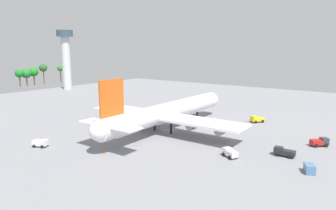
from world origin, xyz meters
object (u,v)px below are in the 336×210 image
Objects in this scene: safety_cone_nose at (209,114)px; cargo_airplane at (167,112)px; cargo_container_fore at (309,169)px; cargo_loader at (40,143)px; control_tower at (66,54)px; safety_cone_tail at (104,154)px; fuel_truck at (284,152)px; pushback_tractor at (320,142)px; baggage_tug at (230,153)px; maintenance_van at (257,119)px.

cargo_airplane is at bearing -179.31° from safety_cone_nose.
cargo_loader is at bearing 110.70° from cargo_container_fore.
control_tower reaches higher than safety_cone_nose.
cargo_airplane is 14.56× the size of cargo_loader.
cargo_airplane is at bearing 2.23° from safety_cone_tail.
fuel_truck reaches higher than cargo_container_fore.
pushback_tractor is 27.44m from baggage_tug.
cargo_airplane is 44.73m from pushback_tractor.
pushback_tractor reaches higher than fuel_truck.
baggage_tug is 151.94m from control_tower.
maintenance_van reaches higher than pushback_tractor.
control_tower is at bearing 82.18° from safety_cone_nose.
maintenance_van is at bearing 54.69° from pushback_tractor.
cargo_airplane reaches higher than pushback_tractor.
cargo_container_fore is (-10.05, -44.77, -5.07)m from cargo_airplane.
cargo_loader is at bearing 164.40° from safety_cone_nose.
fuel_truck is at bearing -94.01° from cargo_airplane.
safety_cone_tail is (5.59, -18.90, -0.69)m from cargo_loader.
control_tower reaches higher than safety_cone_tail.
cargo_container_fore is (1.08, -17.80, -0.18)m from baggage_tug.
safety_cone_nose is at bearing 86.93° from maintenance_van.
pushback_tractor is 0.94× the size of fuel_truck.
maintenance_van is 9.19× the size of safety_cone_nose.
fuel_truck is at bearing -107.33° from control_tower.
maintenance_van is 35.24m from fuel_truck.
cargo_container_fore is at bearing -175.42° from pushback_tractor.
pushback_tractor is 8.43× the size of safety_cone_nose.
pushback_tractor is 1.35× the size of cargo_container_fore.
cargo_container_fore is at bearing -135.20° from fuel_truck.
control_tower is at bearing 77.99° from pushback_tractor.
cargo_loader is 64.91m from safety_cone_nose.
baggage_tug is 0.12× the size of control_tower.
cargo_airplane is at bearing 77.35° from cargo_container_fore.
fuel_truck is 49.13m from safety_cone_nose.
maintenance_van is 1.19× the size of cargo_loader.
control_tower reaches higher than baggage_tug.
maintenance_van is 6.20× the size of safety_cone_tail.
cargo_loader reaches higher than safety_cone_tail.
cargo_loader is at bearing 152.15° from cargo_airplane.
control_tower is (72.37, 113.99, 22.07)m from safety_cone_tail.
baggage_tug is 0.88× the size of fuel_truck.
fuel_truck is at bearing -129.80° from safety_cone_nose.
fuel_truck is at bearing -50.80° from baggage_tug.
cargo_airplane is 46.16m from cargo_container_fore.
safety_cone_tail is 136.81m from control_tower.
cargo_airplane is 37.81m from fuel_truck.
cargo_loader is 66.89m from cargo_container_fore.
pushback_tractor is 75.57m from cargo_loader.
fuel_truck is at bearing -149.55° from maintenance_van.
safety_cone_tail is (-56.92, -1.44, 0.14)m from safety_cone_nose.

